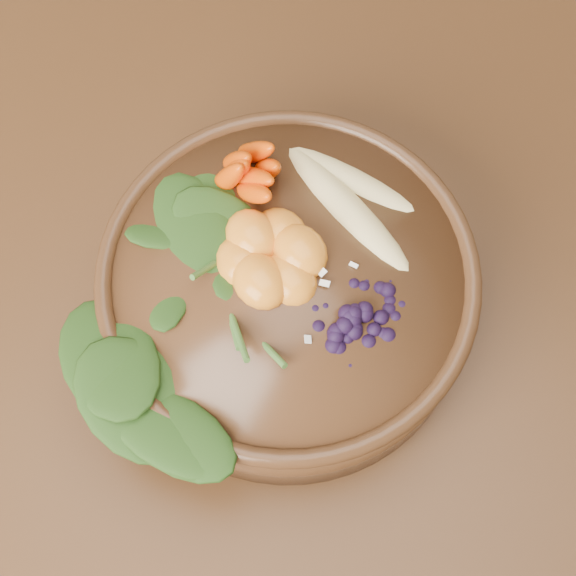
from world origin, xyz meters
name	(u,v)px	position (x,y,z in m)	size (l,w,h in m)	color
ground	(331,405)	(0.00, 0.00, 0.00)	(4.00, 4.00, 0.00)	#381E0F
dining_table	(363,244)	(0.00, 0.00, 0.66)	(1.60, 0.90, 0.75)	#331C0C
stoneware_bowl	(288,293)	(-0.12, -0.04, 0.79)	(0.30, 0.30, 0.08)	#4C2D18
kale_heap	(185,259)	(-0.19, 0.00, 0.85)	(0.19, 0.17, 0.04)	#294A1A
carrot_cluster	(249,143)	(-0.10, 0.05, 0.87)	(0.06, 0.06, 0.08)	#F24300
banana_halves	(351,184)	(-0.04, -0.02, 0.84)	(0.09, 0.17, 0.03)	#E0CC84
mandarin_cluster	(270,249)	(-0.13, -0.03, 0.85)	(0.09, 0.09, 0.03)	orange
blueberry_pile	(357,306)	(-0.10, -0.10, 0.85)	(0.14, 0.10, 0.04)	black
coconut_flakes	(311,284)	(-0.12, -0.06, 0.83)	(0.09, 0.07, 0.01)	white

